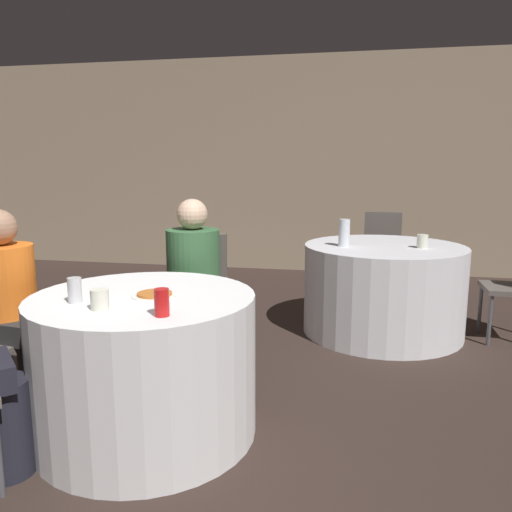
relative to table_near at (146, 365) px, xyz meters
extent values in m
plane|color=#332621|center=(-0.05, -0.09, -0.37)|extent=(16.00, 16.00, 0.00)
cube|color=gray|center=(-0.05, 4.38, 1.03)|extent=(16.00, 0.06, 2.80)
cylinder|color=white|center=(0.00, 0.00, 0.00)|extent=(1.15, 1.15, 0.75)
cylinder|color=silver|center=(1.31, 1.91, 0.00)|extent=(1.33, 1.33, 0.75)
cube|color=#59514C|center=(-0.02, 0.89, 0.05)|extent=(0.41, 0.41, 0.04)
cube|color=#59514C|center=(-0.03, 1.07, 0.31)|extent=(0.38, 0.06, 0.47)
cylinder|color=#4C4C51|center=(0.15, 0.73, -0.17)|extent=(0.03, 0.03, 0.41)
cylinder|color=#4C4C51|center=(-0.19, 0.72, -0.17)|extent=(0.03, 0.03, 0.41)
cylinder|color=#4C4C51|center=(0.14, 1.07, -0.17)|extent=(0.03, 0.03, 0.41)
cylinder|color=#4C4C51|center=(-0.20, 1.06, -0.17)|extent=(0.03, 0.03, 0.41)
cube|color=#59514C|center=(-0.89, 0.11, 0.05)|extent=(0.45, 0.45, 0.04)
cylinder|color=#4C4C51|center=(-0.70, 0.26, -0.17)|extent=(0.03, 0.03, 0.41)
cylinder|color=#4C4C51|center=(-0.74, -0.08, -0.17)|extent=(0.03, 0.03, 0.41)
cylinder|color=#4C4C51|center=(-1.03, 0.30, -0.17)|extent=(0.03, 0.03, 0.41)
cube|color=#59514C|center=(2.29, 1.89, 0.05)|extent=(0.41, 0.41, 0.04)
cylinder|color=#4C4C51|center=(2.11, 1.73, -0.17)|extent=(0.03, 0.03, 0.41)
cylinder|color=#4C4C51|center=(2.12, 2.07, -0.17)|extent=(0.03, 0.03, 0.41)
cube|color=#59514C|center=(1.34, 2.90, 0.05)|extent=(0.41, 0.41, 0.04)
cube|color=#59514C|center=(1.35, 3.08, 0.31)|extent=(0.38, 0.06, 0.47)
cylinder|color=#4C4C51|center=(1.51, 2.72, -0.17)|extent=(0.03, 0.03, 0.41)
cylinder|color=#4C4C51|center=(1.17, 2.73, -0.17)|extent=(0.03, 0.03, 0.41)
cylinder|color=#4C4C51|center=(1.52, 3.06, -0.17)|extent=(0.03, 0.03, 0.41)
cylinder|color=#4C4C51|center=(1.18, 3.07, -0.17)|extent=(0.03, 0.03, 0.41)
cylinder|color=#33384C|center=(-0.02, 0.67, -0.15)|extent=(0.24, 0.24, 0.45)
cube|color=#33384C|center=(-0.02, 0.78, 0.12)|extent=(0.35, 0.33, 0.12)
cylinder|color=#38663D|center=(-0.02, 0.89, 0.34)|extent=(0.36, 0.36, 0.52)
sphere|color=#DBB293|center=(-0.02, 0.89, 0.70)|extent=(0.21, 0.21, 0.21)
cylinder|color=#282828|center=(-0.67, 0.08, -0.15)|extent=(0.24, 0.24, 0.45)
cube|color=#282828|center=(-0.78, 0.10, 0.12)|extent=(0.36, 0.36, 0.12)
cylinder|color=orange|center=(-0.89, 0.11, 0.33)|extent=(0.35, 0.35, 0.51)
cylinder|color=black|center=(-0.48, -0.47, -0.15)|extent=(0.24, 0.24, 0.45)
cylinder|color=white|center=(0.07, -0.01, 0.38)|extent=(0.23, 0.23, 0.01)
cylinder|color=#BC6628|center=(0.07, -0.01, 0.39)|extent=(0.18, 0.18, 0.01)
cylinder|color=silver|center=(-0.26, -0.19, 0.43)|extent=(0.07, 0.07, 0.12)
cylinder|color=red|center=(0.23, -0.32, 0.43)|extent=(0.07, 0.07, 0.12)
cylinder|color=silver|center=(-0.09, -0.28, 0.42)|extent=(0.08, 0.08, 0.09)
cylinder|color=silver|center=(0.97, 1.79, 0.48)|extent=(0.09, 0.09, 0.22)
cylinder|color=silver|center=(1.59, 1.82, 0.43)|extent=(0.09, 0.09, 0.11)
camera|label=1|loc=(1.04, -2.30, 1.02)|focal=35.00mm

